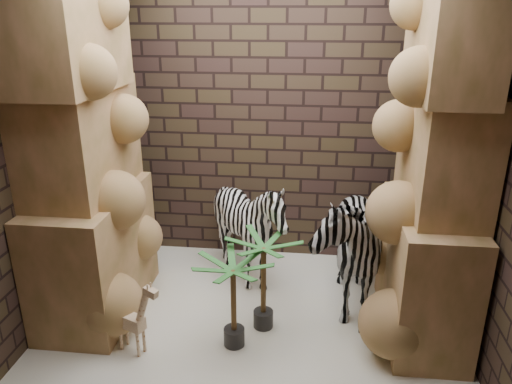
# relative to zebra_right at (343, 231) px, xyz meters

# --- Properties ---
(floor) EXTENTS (3.50, 3.50, 0.00)m
(floor) POSITION_rel_zebra_right_xyz_m (-0.77, -0.33, -0.73)
(floor) COLOR silver
(floor) RESTS_ON ground
(wall_back) EXTENTS (3.50, 0.00, 3.50)m
(wall_back) POSITION_rel_zebra_right_xyz_m (-0.77, 0.92, 0.77)
(wall_back) COLOR #32211E
(wall_back) RESTS_ON ground
(wall_front) EXTENTS (3.50, 0.00, 3.50)m
(wall_front) POSITION_rel_zebra_right_xyz_m (-0.77, -1.58, 0.77)
(wall_front) COLOR #32211E
(wall_front) RESTS_ON ground
(wall_left) EXTENTS (0.00, 3.00, 3.00)m
(wall_left) POSITION_rel_zebra_right_xyz_m (-2.52, -0.33, 0.77)
(wall_left) COLOR #32211E
(wall_left) RESTS_ON ground
(wall_right) EXTENTS (0.00, 3.00, 3.00)m
(wall_right) POSITION_rel_zebra_right_xyz_m (0.98, -0.33, 0.77)
(wall_right) COLOR #32211E
(wall_right) RESTS_ON ground
(rock_pillar_left) EXTENTS (0.68, 1.30, 3.00)m
(rock_pillar_left) POSITION_rel_zebra_right_xyz_m (-2.17, -0.33, 0.77)
(rock_pillar_left) COLOR tan
(rock_pillar_left) RESTS_ON floor
(rock_pillar_right) EXTENTS (0.58, 1.25, 3.00)m
(rock_pillar_right) POSITION_rel_zebra_right_xyz_m (0.65, -0.33, 0.77)
(rock_pillar_right) COLOR tan
(rock_pillar_right) RESTS_ON floor
(zebra_right) EXTENTS (0.71, 1.25, 1.45)m
(zebra_right) POSITION_rel_zebra_right_xyz_m (0.00, 0.00, 0.00)
(zebra_right) COLOR white
(zebra_right) RESTS_ON floor
(zebra_left) EXTENTS (1.07, 1.27, 1.05)m
(zebra_left) POSITION_rel_zebra_right_xyz_m (-0.87, 0.25, -0.20)
(zebra_left) COLOR white
(zebra_left) RESTS_ON floor
(giraffe_toy) EXTENTS (0.38, 0.25, 0.70)m
(giraffe_toy) POSITION_rel_zebra_right_xyz_m (-1.66, -0.89, -0.38)
(giraffe_toy) COLOR #D6B48E
(giraffe_toy) RESTS_ON floor
(palm_front) EXTENTS (0.36, 0.36, 0.85)m
(palm_front) POSITION_rel_zebra_right_xyz_m (-0.66, -0.46, -0.30)
(palm_front) COLOR #1D5E2E
(palm_front) RESTS_ON floor
(palm_back) EXTENTS (0.36, 0.36, 0.78)m
(palm_back) POSITION_rel_zebra_right_xyz_m (-0.87, -0.73, -0.34)
(palm_back) COLOR #1D5E2E
(palm_back) RESTS_ON floor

